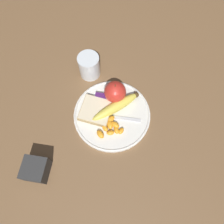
% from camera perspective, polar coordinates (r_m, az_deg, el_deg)
% --- Properties ---
extents(ground_plane, '(3.00, 3.00, 0.00)m').
position_cam_1_polar(ground_plane, '(0.81, 0.00, -0.90)').
color(ground_plane, brown).
extents(plate, '(0.28, 0.28, 0.01)m').
position_cam_1_polar(plate, '(0.80, 0.00, -0.68)').
color(plate, silver).
rests_on(plate, ground_plane).
extents(juice_glass, '(0.08, 0.08, 0.10)m').
position_cam_1_polar(juice_glass, '(0.87, -5.96, 11.77)').
color(juice_glass, silver).
rests_on(juice_glass, ground_plane).
extents(apple, '(0.08, 0.08, 0.09)m').
position_cam_1_polar(apple, '(0.79, 0.80, 5.26)').
color(apple, red).
rests_on(apple, plate).
extents(banana, '(0.17, 0.16, 0.04)m').
position_cam_1_polar(banana, '(0.79, 1.08, 1.45)').
color(banana, '#E0CC4C').
rests_on(banana, plate).
extents(bread_slice, '(0.12, 0.12, 0.02)m').
position_cam_1_polar(bread_slice, '(0.79, -4.24, 0.21)').
color(bread_slice, tan).
rests_on(bread_slice, plate).
extents(fork, '(0.16, 0.03, 0.00)m').
position_cam_1_polar(fork, '(0.79, 0.58, -1.35)').
color(fork, silver).
rests_on(fork, plate).
extents(jam_packet, '(0.04, 0.04, 0.02)m').
position_cam_1_polar(jam_packet, '(0.82, -2.94, 3.57)').
color(jam_packet, silver).
rests_on(jam_packet, plate).
extents(orange_segment_0, '(0.03, 0.03, 0.02)m').
position_cam_1_polar(orange_segment_0, '(0.77, 1.15, -4.70)').
color(orange_segment_0, orange).
rests_on(orange_segment_0, plate).
extents(orange_segment_1, '(0.02, 0.03, 0.01)m').
position_cam_1_polar(orange_segment_1, '(0.77, 2.42, -4.95)').
color(orange_segment_1, orange).
rests_on(orange_segment_1, plate).
extents(orange_segment_2, '(0.03, 0.04, 0.02)m').
position_cam_1_polar(orange_segment_2, '(0.77, -0.35, -3.36)').
color(orange_segment_2, orange).
rests_on(orange_segment_2, plate).
extents(orange_segment_3, '(0.03, 0.04, 0.02)m').
position_cam_1_polar(orange_segment_3, '(0.78, -0.28, -1.90)').
color(orange_segment_3, orange).
rests_on(orange_segment_3, plate).
extents(orange_segment_4, '(0.03, 0.02, 0.02)m').
position_cam_1_polar(orange_segment_4, '(0.77, -0.42, -5.44)').
color(orange_segment_4, orange).
rests_on(orange_segment_4, plate).
extents(orange_segment_5, '(0.04, 0.04, 0.02)m').
position_cam_1_polar(orange_segment_5, '(0.78, -1.93, -1.92)').
color(orange_segment_5, orange).
rests_on(orange_segment_5, plate).
extents(orange_segment_6, '(0.04, 0.04, 0.02)m').
position_cam_1_polar(orange_segment_6, '(0.76, -3.07, -5.81)').
color(orange_segment_6, orange).
rests_on(orange_segment_6, plate).
extents(orange_segment_7, '(0.04, 0.03, 0.02)m').
position_cam_1_polar(orange_segment_7, '(0.77, 0.85, -3.38)').
color(orange_segment_7, orange).
rests_on(orange_segment_7, plate).
extents(orange_segment_8, '(0.03, 0.03, 0.02)m').
position_cam_1_polar(orange_segment_8, '(0.77, -1.84, -4.22)').
color(orange_segment_8, orange).
rests_on(orange_segment_8, plate).
extents(condiment_caddy, '(0.08, 0.08, 0.07)m').
position_cam_1_polar(condiment_caddy, '(0.76, -19.28, -13.98)').
color(condiment_caddy, '#2D2D2D').
rests_on(condiment_caddy, ground_plane).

